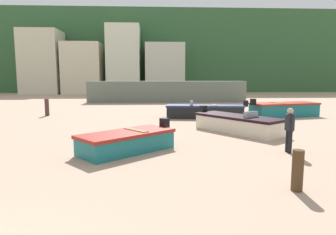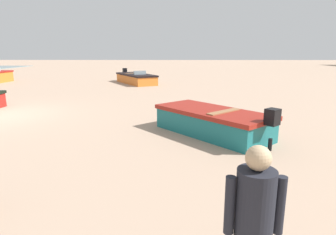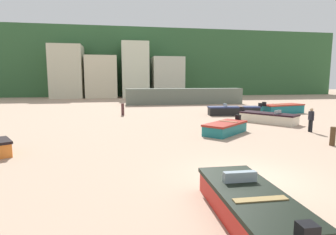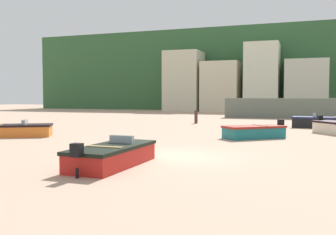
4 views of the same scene
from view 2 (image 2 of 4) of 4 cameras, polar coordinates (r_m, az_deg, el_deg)
name	(u,v)px [view 2 (image 2 of 4)]	position (r m, az deg, el deg)	size (l,w,h in m)	color
boat_orange_0	(136,78)	(22.29, -6.54, 7.88)	(4.95, 3.76, 1.06)	orange
boat_teal_3	(212,122)	(8.38, 8.99, -0.86)	(3.66, 3.47, 1.05)	#1A6D71
beach_walker_foreground	(254,217)	(2.74, 17.00, -18.78)	(0.35, 0.53, 1.62)	black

